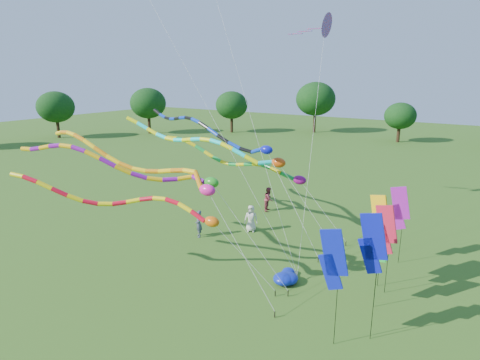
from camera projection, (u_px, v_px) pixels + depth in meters
The scene contains 19 objects.
ground at pixel (210, 303), 18.37m from camera, with size 160.00×160.00×0.00m, color #295A17.
tree_ring at pixel (170, 191), 17.10m from camera, with size 117.16×118.32×9.72m.
tube_kite_red at pixel (137, 204), 19.20m from camera, with size 11.68×5.26×6.07m.
tube_kite_orange at pixel (142, 164), 19.99m from camera, with size 14.42×1.12×7.67m.
tube_kite_purple at pixel (133, 167), 18.93m from camera, with size 12.90×4.55×7.52m.
tube_kite_blue at pixel (212, 132), 26.09m from camera, with size 14.97×3.35×8.03m.
tube_kite_cyan at pixel (215, 146), 25.66m from camera, with size 14.93×1.61×7.68m.
tube_kite_green at pixel (248, 164), 26.48m from camera, with size 13.06×1.12×6.35m.
delta_kite_high_c at pixel (325, 25), 22.34m from camera, with size 3.69×6.38×13.90m.
banner_pole_orange at pixel (379, 219), 19.16m from camera, with size 1.13×0.42×4.70m.
banner_pole_blue_b at pixel (372, 244), 15.01m from camera, with size 1.16×0.09×5.28m.
banner_pole_red at pixel (385, 230), 18.60m from camera, with size 1.16×0.22×4.42m.
banner_pole_blue_a at pixel (333, 260), 14.82m from camera, with size 1.16×0.17×4.79m.
banner_pole_green at pixel (373, 248), 17.51m from camera, with size 1.16×0.23×4.08m.
banner_pole_violet at pixel (399, 208), 21.61m from camera, with size 1.16×0.14×4.40m.
blue_nylon_heap at pixel (285, 273), 20.66m from camera, with size 1.61×1.27×0.48m.
person_a at pixel (251, 218), 26.49m from camera, with size 0.88×0.57×1.80m, color beige.
person_b at pixel (199, 224), 25.61m from camera, with size 0.64×0.42×1.76m, color #43475D.
person_c at pixel (269, 199), 30.48m from camera, with size 0.89×0.70×1.84m, color #8C333F.
Camera 1 is at (9.97, -12.94, 10.22)m, focal length 30.00 mm.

